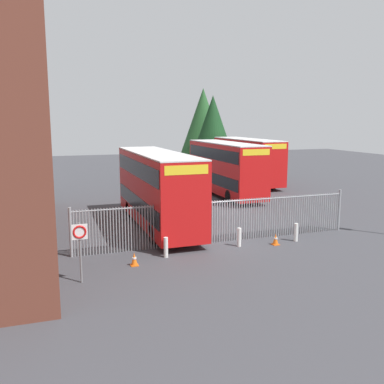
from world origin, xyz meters
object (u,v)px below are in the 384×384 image
Objects in this scene: double_decker_bus_near_gate at (157,187)px; double_decker_bus_behind_fence_left at (225,167)px; bollard_near_left at (166,247)px; traffic_cone_mid_forecourt at (134,259)px; double_decker_bus_behind_fence_right at (247,159)px; speed_limit_sign_post at (80,239)px; bollard_near_right at (296,232)px; traffic_cone_by_gate at (276,239)px; bollard_center_front at (239,237)px.

double_decker_bus_behind_fence_left is at bearing 46.48° from double_decker_bus_near_gate.
traffic_cone_mid_forecourt is at bearing -158.36° from bollard_near_left.
double_decker_bus_behind_fence_right is 25.35m from traffic_cone_mid_forecourt.
traffic_cone_mid_forecourt is at bearing 28.67° from speed_limit_sign_post.
double_decker_bus_behind_fence_left is 14.06m from bollard_near_right.
traffic_cone_by_gate is at bearing 5.54° from traffic_cone_mid_forecourt.
double_decker_bus_behind_fence_left reaches higher than speed_limit_sign_post.
double_decker_bus_near_gate is at bearing 66.60° from traffic_cone_mid_forecourt.
bollard_near_left and bollard_center_front have the same top height.
double_decker_bus_behind_fence_right is 11.38× the size of bollard_near_left.
traffic_cone_by_gate is 1.00× the size of traffic_cone_mid_forecourt.
traffic_cone_mid_forecourt is at bearing -173.81° from bollard_near_right.
bollard_near_right reaches higher than traffic_cone_by_gate.
bollard_center_front is 1.00× the size of bollard_near_right.
traffic_cone_by_gate is (-1.34, -0.23, -0.19)m from bollard_near_right.
bollard_near_right is at bearing 11.37° from speed_limit_sign_post.
double_decker_bus_behind_fence_left reaches higher than bollard_near_left.
double_decker_bus_near_gate reaches higher than speed_limit_sign_post.
bollard_near_right is (-6.65, -19.07, -1.95)m from double_decker_bus_behind_fence_right.
bollard_near_right is at bearing 9.75° from traffic_cone_by_gate.
traffic_cone_by_gate and traffic_cone_mid_forecourt have the same top height.
bollard_near_left is 1.74m from traffic_cone_mid_forecourt.
bollard_near_right is (7.14, 0.31, 0.00)m from bollard_near_left.
bollard_near_left is at bearing -101.00° from double_decker_bus_near_gate.
double_decker_bus_behind_fence_right is 20.99m from traffic_cone_by_gate.
double_decker_bus_behind_fence_left is 16.91m from bollard_near_left.
traffic_cone_mid_forecourt is (-8.75, -0.95, -0.19)m from bollard_near_right.
double_decker_bus_near_gate is 1.00× the size of double_decker_bus_behind_fence_left.
speed_limit_sign_post is (-2.34, -1.28, 1.49)m from traffic_cone_mid_forecourt.
bollard_near_left is 1.00× the size of bollard_center_front.
double_decker_bus_near_gate is at bearing -133.52° from double_decker_bus_behind_fence_left.
traffic_cone_mid_forecourt is at bearing -127.58° from double_decker_bus_behind_fence_right.
double_decker_bus_behind_fence_right reaches higher than bollard_near_right.
double_decker_bus_behind_fence_left is 4.50× the size of speed_limit_sign_post.
double_decker_bus_near_gate and double_decker_bus_behind_fence_left have the same top height.
speed_limit_sign_post is at bearing -129.30° from double_decker_bus_behind_fence_left.
double_decker_bus_near_gate is 9.08m from speed_limit_sign_post.
speed_limit_sign_post is at bearing -129.80° from double_decker_bus_behind_fence_right.
bollard_near_left is 1.61× the size of traffic_cone_by_gate.
bollard_near_right is at bearing 6.19° from traffic_cone_mid_forecourt.
double_decker_bus_near_gate is 7.13m from traffic_cone_mid_forecourt.
bollard_near_left is at bearing 25.90° from speed_limit_sign_post.
bollard_near_left is at bearing -177.52° from bollard_near_right.
double_decker_bus_behind_fence_left is 18.32× the size of traffic_cone_mid_forecourt.
speed_limit_sign_post reaches higher than bollard_near_right.
double_decker_bus_near_gate is 6.20m from bollard_center_front.
traffic_cone_by_gate is at bearing -170.25° from bollard_near_right.
double_decker_bus_behind_fence_right is 11.38× the size of bollard_center_front.
double_decker_bus_behind_fence_left is 11.38× the size of bollard_near_left.
double_decker_bus_near_gate is 11.38× the size of bollard_near_right.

